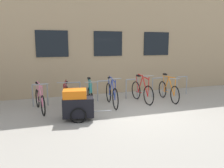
{
  "coord_description": "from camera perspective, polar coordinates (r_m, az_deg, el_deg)",
  "views": [
    {
      "loc": [
        -3.01,
        -6.48,
        2.24
      ],
      "look_at": [
        -0.34,
        1.6,
        0.72
      ],
      "focal_mm": 36.23,
      "sensor_mm": 36.0,
      "label": 1
    }
  ],
  "objects": [
    {
      "name": "storefront_building",
      "position": [
        13.59,
        -5.59,
        14.34
      ],
      "size": [
        28.0,
        7.09,
        6.5
      ],
      "color": "tan",
      "rests_on": "ground"
    },
    {
      "name": "bicycle_red",
      "position": [
        8.9,
        7.57,
        -1.89
      ],
      "size": [
        0.44,
        1.75,
        1.11
      ],
      "color": "black",
      "rests_on": "ground"
    },
    {
      "name": "bicycle_teal",
      "position": [
        8.11,
        -5.52,
        -3.27
      ],
      "size": [
        0.44,
        1.61,
        1.05
      ],
      "color": "black",
      "rests_on": "ground"
    },
    {
      "name": "ground_plane",
      "position": [
        7.49,
        6.4,
        -7.33
      ],
      "size": [
        42.0,
        42.0,
        0.0
      ],
      "primitive_type": "plane",
      "color": "#9E998E"
    },
    {
      "name": "bicycle_pink",
      "position": [
        7.98,
        -17.72,
        -3.9
      ],
      "size": [
        0.44,
        1.74,
        1.02
      ],
      "color": "black",
      "rests_on": "ground"
    },
    {
      "name": "bicycle_orange",
      "position": [
        9.31,
        14.02,
        -1.65
      ],
      "size": [
        0.44,
        1.78,
        1.06
      ],
      "color": "black",
      "rests_on": "ground"
    },
    {
      "name": "bike_trailer",
      "position": [
        6.81,
        -8.73,
        -4.99
      ],
      "size": [
        1.48,
        0.77,
        0.94
      ],
      "color": "black",
      "rests_on": "ground"
    },
    {
      "name": "bike_rack",
      "position": [
        9.08,
        1.56,
        -0.92
      ],
      "size": [
        6.56,
        0.05,
        0.83
      ],
      "color": "gray",
      "rests_on": "ground"
    },
    {
      "name": "bicycle_blue",
      "position": [
        8.3,
        -0.07,
        -2.62
      ],
      "size": [
        0.44,
        1.82,
        1.1
      ],
      "color": "black",
      "rests_on": "ground"
    },
    {
      "name": "bicycle_maroon",
      "position": [
        8.01,
        -11.6,
        -3.46
      ],
      "size": [
        0.52,
        1.71,
        1.04
      ],
      "color": "black",
      "rests_on": "ground"
    }
  ]
}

